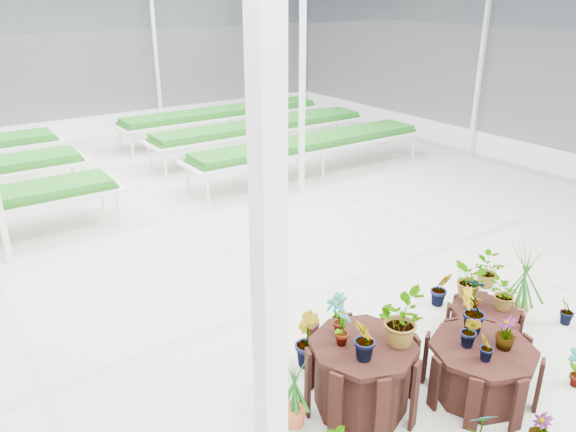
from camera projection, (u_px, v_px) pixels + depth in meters
ground_plane at (296, 312)px, 7.88m from camera, size 24.00×24.00×0.00m
greenhouse_shell at (297, 157)px, 7.04m from camera, size 18.00×24.00×4.50m
steel_frame at (297, 157)px, 7.04m from camera, size 18.00×24.00×4.50m
nursery_benches at (119, 163)px, 13.21m from camera, size 16.00×7.00×0.84m
plinth_tall at (362, 376)px, 5.94m from camera, size 1.54×1.54×0.81m
plinth_mid at (480, 371)px, 6.15m from camera, size 1.44×1.44×0.63m
plinth_low at (483, 322)px, 7.26m from camera, size 0.94×0.94×0.40m
nursery_plants at (429, 324)px, 6.55m from camera, size 4.92×3.04×1.38m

